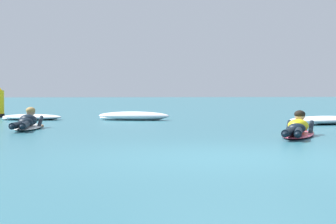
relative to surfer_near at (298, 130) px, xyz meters
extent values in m
plane|color=#2D6B7A|center=(-2.09, 6.39, -0.13)|extent=(120.00, 120.00, 0.00)
ellipsoid|color=#E54C66|center=(0.05, 0.11, -0.10)|extent=(1.42, 2.31, 0.07)
ellipsoid|color=#E54C66|center=(0.47, 1.10, -0.09)|extent=(0.27, 0.27, 0.06)
ellipsoid|color=yellow|center=(0.06, 0.15, 0.07)|extent=(0.61, 0.73, 0.34)
ellipsoid|color=black|center=(-0.08, -0.19, 0.04)|extent=(0.42, 0.39, 0.20)
cylinder|color=black|center=(-0.40, -0.73, 0.01)|extent=(0.54, 0.90, 0.14)
ellipsoid|color=black|center=(-0.60, -1.15, 0.01)|extent=(0.18, 0.24, 0.08)
cylinder|color=black|center=(-0.25, -0.79, 0.01)|extent=(0.45, 0.93, 0.14)
ellipsoid|color=black|center=(-0.41, -1.23, 0.01)|extent=(0.18, 0.24, 0.08)
cylinder|color=black|center=(0.00, 0.56, -0.01)|extent=(0.31, 0.56, 0.33)
sphere|color=tan|center=(0.15, 0.91, -0.11)|extent=(0.09, 0.09, 0.09)
cylinder|color=black|center=(0.40, 0.37, -0.01)|extent=(0.31, 0.56, 0.33)
sphere|color=tan|center=(0.54, 0.70, -0.11)|extent=(0.09, 0.09, 0.09)
sphere|color=tan|center=(0.21, 0.49, 0.25)|extent=(0.21, 0.21, 0.21)
ellipsoid|color=black|center=(0.20, 0.48, 0.28)|extent=(0.28, 0.27, 0.16)
ellipsoid|color=white|center=(-5.33, 3.18, -0.10)|extent=(0.71, 2.12, 0.07)
ellipsoid|color=white|center=(-5.26, 4.17, -0.09)|extent=(0.21, 0.21, 0.06)
ellipsoid|color=black|center=(-5.32, 3.23, 0.07)|extent=(0.44, 0.67, 0.34)
ellipsoid|color=black|center=(-5.35, 2.86, 0.04)|extent=(0.36, 0.30, 0.20)
cylinder|color=black|center=(-5.47, 2.24, 0.01)|extent=(0.26, 0.96, 0.14)
ellipsoid|color=black|center=(-5.53, 1.77, 0.01)|extent=(0.12, 0.23, 0.08)
cylinder|color=black|center=(-5.31, 2.23, 0.01)|extent=(0.15, 0.95, 0.14)
ellipsoid|color=black|center=(-5.32, 1.75, 0.01)|extent=(0.12, 0.23, 0.08)
cylinder|color=black|center=(-5.52, 3.60, -0.01)|extent=(0.13, 0.57, 0.33)
sphere|color=tan|center=(-5.49, 3.97, -0.11)|extent=(0.09, 0.09, 0.09)
cylinder|color=black|center=(-5.08, 3.55, -0.01)|extent=(0.13, 0.57, 0.33)
sphere|color=tan|center=(-5.05, 3.89, -0.11)|extent=(0.09, 0.09, 0.09)
sphere|color=tan|center=(-5.30, 3.61, 0.25)|extent=(0.21, 0.21, 0.21)
ellipsoid|color=#AD894C|center=(-5.30, 3.59, 0.28)|extent=(0.23, 0.21, 0.16)
ellipsoid|color=white|center=(-2.60, 7.15, 0.00)|extent=(2.24, 1.33, 0.25)
ellipsoid|color=white|center=(-2.06, 7.10, -0.04)|extent=(0.82, 0.52, 0.18)
ellipsoid|color=white|center=(-3.23, 7.27, -0.06)|extent=(0.84, 0.57, 0.14)
ellipsoid|color=white|center=(2.14, 4.31, -0.03)|extent=(2.39, 1.87, 0.21)
ellipsoid|color=white|center=(2.57, 4.67, -0.06)|extent=(0.95, 0.94, 0.15)
ellipsoid|color=white|center=(1.60, 3.96, -0.07)|extent=(0.87, 0.74, 0.12)
ellipsoid|color=white|center=(-5.60, 7.76, -0.05)|extent=(2.03, 1.54, 0.17)
ellipsoid|color=white|center=(-5.12, 7.80, -0.07)|extent=(0.81, 0.76, 0.12)
ellipsoid|color=white|center=(-6.15, 7.80, -0.09)|extent=(0.69, 0.60, 0.09)
camera|label=1|loc=(-4.04, -12.04, 0.77)|focal=69.87mm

